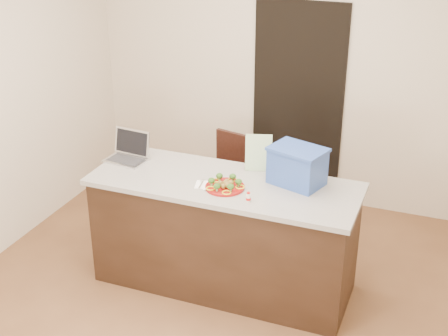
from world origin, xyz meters
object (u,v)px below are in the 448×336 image
at_px(napkin, 204,185).
at_px(blue_box, 297,166).
at_px(laptop, 129,151).
at_px(island, 224,234).
at_px(plate, 225,187).
at_px(yogurt_bottle, 248,198).
at_px(chair, 231,175).

height_order(napkin, blue_box, blue_box).
distance_m(laptop, blue_box, 1.40).
relative_size(island, laptop, 5.94).
relative_size(plate, napkin, 2.17).
bearing_deg(yogurt_bottle, chair, 116.02).
height_order(napkin, laptop, laptop).
distance_m(napkin, laptop, 0.80).
bearing_deg(plate, napkin, -177.46).
distance_m(napkin, chair, 1.13).
relative_size(plate, laptop, 0.85).
xyz_separation_m(napkin, laptop, (-0.77, 0.23, 0.06)).
distance_m(island, napkin, 0.49).
bearing_deg(napkin, plate, 2.54).
bearing_deg(napkin, yogurt_bottle, -18.59).
distance_m(yogurt_bottle, laptop, 1.21).
bearing_deg(island, laptop, 172.24).
height_order(plate, blue_box, blue_box).
distance_m(blue_box, chair, 1.25).
distance_m(plate, napkin, 0.16).
bearing_deg(island, yogurt_bottle, -40.76).
bearing_deg(chair, napkin, -67.07).
bearing_deg(yogurt_bottle, plate, 149.00).
relative_size(napkin, yogurt_bottle, 1.79).
xyz_separation_m(laptop, chair, (0.59, 0.81, -0.47)).
bearing_deg(blue_box, napkin, -139.07).
bearing_deg(blue_box, laptop, -160.71).
distance_m(island, plate, 0.48).
height_order(laptop, blue_box, blue_box).
bearing_deg(island, chair, 107.46).
relative_size(laptop, chair, 0.39).
height_order(plate, napkin, plate).
distance_m(plate, laptop, 0.95).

